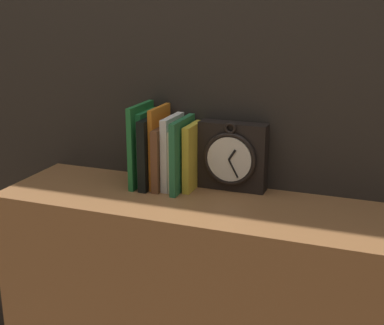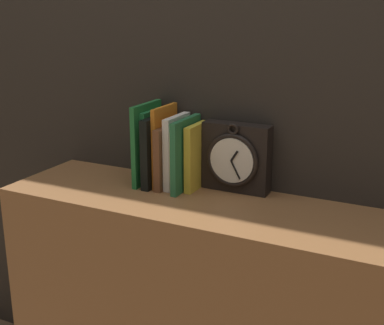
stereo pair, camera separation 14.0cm
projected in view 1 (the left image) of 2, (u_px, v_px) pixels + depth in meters
The scene contains 11 objects.
bookshelf at pixel (192, 321), 1.54m from camera, with size 1.07×0.33×0.75m.
clock at pixel (232, 157), 1.49m from camera, with size 0.19×0.06×0.20m.
book_slot0_green at pixel (141, 145), 1.54m from camera, with size 0.01×0.15×0.24m.
book_slot1_green at pixel (148, 147), 1.54m from camera, with size 0.02×0.12×0.22m.
book_slot2_black at pixel (152, 152), 1.53m from camera, with size 0.02×0.15×0.20m.
book_slot3_orange at pixel (160, 147), 1.53m from camera, with size 0.01×0.13×0.23m.
book_slot4_brown at pixel (164, 157), 1.52m from camera, with size 0.02×0.15×0.18m.
book_slot5_white at pixel (173, 152), 1.52m from camera, with size 0.02×0.13×0.21m.
book_slot6_cream at pixel (179, 158), 1.51m from camera, with size 0.01×0.13×0.18m.
book_slot7_green at pixel (182, 154), 1.49m from camera, with size 0.02×0.16×0.20m.
book_slot8_yellow at pixel (193, 157), 1.51m from camera, with size 0.02×0.12×0.19m.
Camera 1 is at (0.47, -1.26, 1.26)m, focal length 50.00 mm.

